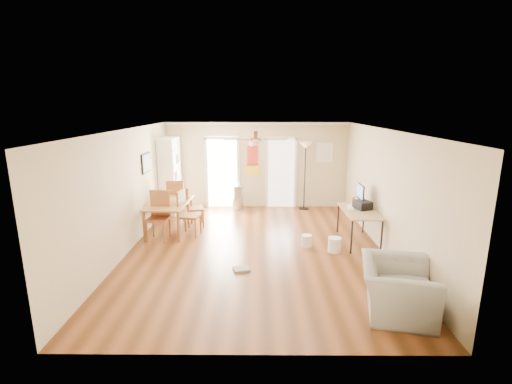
{
  "coord_description": "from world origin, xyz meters",
  "views": [
    {
      "loc": [
        0.06,
        -7.5,
        3.07
      ],
      "look_at": [
        0.0,
        0.6,
        1.15
      ],
      "focal_mm": 25.52,
      "sensor_mm": 36.0,
      "label": 1
    }
  ],
  "objects_px": {
    "dining_chair_right_b": "(190,213)",
    "torchiere_lamp": "(305,176)",
    "trash_can": "(238,197)",
    "dining_chair_far": "(177,199)",
    "computer_desk": "(358,226)",
    "dining_table": "(170,217)",
    "dining_chair_right_a": "(195,206)",
    "wastebasket_b": "(335,245)",
    "printer": "(363,205)",
    "bookshelf": "(170,176)",
    "dining_chair_near": "(158,216)",
    "wastebasket_a": "(307,241)",
    "armchair": "(397,288)"
  },
  "relations": [
    {
      "from": "dining_chair_right_a",
      "to": "wastebasket_b",
      "type": "relative_size",
      "value": 3.24
    },
    {
      "from": "trash_can",
      "to": "armchair",
      "type": "relative_size",
      "value": 0.62
    },
    {
      "from": "dining_chair_right_b",
      "to": "wastebasket_b",
      "type": "bearing_deg",
      "value": -98.04
    },
    {
      "from": "bookshelf",
      "to": "computer_desk",
      "type": "bearing_deg",
      "value": -21.85
    },
    {
      "from": "dining_chair_right_b",
      "to": "computer_desk",
      "type": "height_order",
      "value": "dining_chair_right_b"
    },
    {
      "from": "dining_chair_near",
      "to": "dining_chair_far",
      "type": "relative_size",
      "value": 1.02
    },
    {
      "from": "dining_chair_near",
      "to": "dining_chair_far",
      "type": "height_order",
      "value": "dining_chair_near"
    },
    {
      "from": "bookshelf",
      "to": "dining_chair_near",
      "type": "xyz_separation_m",
      "value": [
        0.22,
        -2.28,
        -0.53
      ]
    },
    {
      "from": "dining_chair_far",
      "to": "trash_can",
      "type": "xyz_separation_m",
      "value": [
        1.63,
        0.96,
        -0.18
      ]
    },
    {
      "from": "dining_chair_near",
      "to": "trash_can",
      "type": "height_order",
      "value": "dining_chair_near"
    },
    {
      "from": "dining_chair_right_b",
      "to": "trash_can",
      "type": "relative_size",
      "value": 1.48
    },
    {
      "from": "dining_table",
      "to": "dining_chair_right_a",
      "type": "distance_m",
      "value": 0.76
    },
    {
      "from": "printer",
      "to": "bookshelf",
      "type": "bearing_deg",
      "value": 135.98
    },
    {
      "from": "dining_table",
      "to": "trash_can",
      "type": "bearing_deg",
      "value": 52.39
    },
    {
      "from": "dining_chair_right_a",
      "to": "dining_chair_near",
      "type": "height_order",
      "value": "dining_chair_near"
    },
    {
      "from": "dining_chair_right_a",
      "to": "printer",
      "type": "bearing_deg",
      "value": -119.45
    },
    {
      "from": "dining_table",
      "to": "dining_chair_right_a",
      "type": "height_order",
      "value": "dining_chair_right_a"
    },
    {
      "from": "dining_table",
      "to": "dining_chair_far",
      "type": "xyz_separation_m",
      "value": [
        -0.05,
        1.09,
        0.18
      ]
    },
    {
      "from": "bookshelf",
      "to": "dining_chair_far",
      "type": "distance_m",
      "value": 0.9
    },
    {
      "from": "printer",
      "to": "dining_chair_right_b",
      "type": "bearing_deg",
      "value": 156.2
    },
    {
      "from": "dining_table",
      "to": "wastebasket_b",
      "type": "bearing_deg",
      "value": -18.13
    },
    {
      "from": "printer",
      "to": "computer_desk",
      "type": "bearing_deg",
      "value": -148.72
    },
    {
      "from": "computer_desk",
      "to": "dining_chair_right_a",
      "type": "bearing_deg",
      "value": 163.24
    },
    {
      "from": "dining_chair_right_b",
      "to": "torchiere_lamp",
      "type": "bearing_deg",
      "value": -43.21
    },
    {
      "from": "dining_chair_near",
      "to": "dining_chair_far",
      "type": "bearing_deg",
      "value": 91.68
    },
    {
      "from": "bookshelf",
      "to": "computer_desk",
      "type": "height_order",
      "value": "bookshelf"
    },
    {
      "from": "torchiere_lamp",
      "to": "dining_chair_far",
      "type": "bearing_deg",
      "value": -164.49
    },
    {
      "from": "torchiere_lamp",
      "to": "computer_desk",
      "type": "bearing_deg",
      "value": -72.03
    },
    {
      "from": "dining_table",
      "to": "armchair",
      "type": "xyz_separation_m",
      "value": [
        4.3,
        -3.6,
        0.01
      ]
    },
    {
      "from": "printer",
      "to": "dining_chair_near",
      "type": "bearing_deg",
      "value": 160.63
    },
    {
      "from": "armchair",
      "to": "torchiere_lamp",
      "type": "bearing_deg",
      "value": 20.88
    },
    {
      "from": "dining_chair_right_b",
      "to": "computer_desk",
      "type": "relative_size",
      "value": 0.77
    },
    {
      "from": "dining_chair_far",
      "to": "torchiere_lamp",
      "type": "xyz_separation_m",
      "value": [
        3.64,
        1.01,
        0.46
      ]
    },
    {
      "from": "dining_chair_far",
      "to": "computer_desk",
      "type": "relative_size",
      "value": 0.78
    },
    {
      "from": "printer",
      "to": "armchair",
      "type": "relative_size",
      "value": 0.31
    },
    {
      "from": "dining_chair_near",
      "to": "armchair",
      "type": "distance_m",
      "value": 5.4
    },
    {
      "from": "armchair",
      "to": "computer_desk",
      "type": "bearing_deg",
      "value": 10.0
    },
    {
      "from": "dining_table",
      "to": "dining_chair_far",
      "type": "bearing_deg",
      "value": 92.74
    },
    {
      "from": "bookshelf",
      "to": "dining_chair_right_b",
      "type": "distance_m",
      "value": 2.24
    },
    {
      "from": "trash_can",
      "to": "wastebasket_a",
      "type": "height_order",
      "value": "trash_can"
    },
    {
      "from": "dining_table",
      "to": "wastebasket_b",
      "type": "xyz_separation_m",
      "value": [
        3.85,
        -1.26,
        -0.22
      ]
    },
    {
      "from": "dining_table",
      "to": "torchiere_lamp",
      "type": "xyz_separation_m",
      "value": [
        3.59,
        2.1,
        0.64
      ]
    },
    {
      "from": "dining_table",
      "to": "printer",
      "type": "xyz_separation_m",
      "value": [
        4.6,
        -0.55,
        0.48
      ]
    },
    {
      "from": "dining_table",
      "to": "wastebasket_b",
      "type": "relative_size",
      "value": 4.73
    },
    {
      "from": "wastebasket_a",
      "to": "armchair",
      "type": "xyz_separation_m",
      "value": [
        1.01,
        -2.64,
        0.25
      ]
    },
    {
      "from": "computer_desk",
      "to": "dining_table",
      "type": "bearing_deg",
      "value": 171.41
    },
    {
      "from": "dining_chair_far",
      "to": "wastebasket_b",
      "type": "distance_m",
      "value": 4.57
    },
    {
      "from": "dining_chair_far",
      "to": "printer",
      "type": "xyz_separation_m",
      "value": [
        4.65,
        -1.64,
        0.3
      ]
    },
    {
      "from": "dining_table",
      "to": "dining_chair_right_b",
      "type": "distance_m",
      "value": 0.62
    },
    {
      "from": "dining_chair_right_a",
      "to": "dining_chair_near",
      "type": "xyz_separation_m",
      "value": [
        -0.69,
        -1.05,
        0.05
      ]
    }
  ]
}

